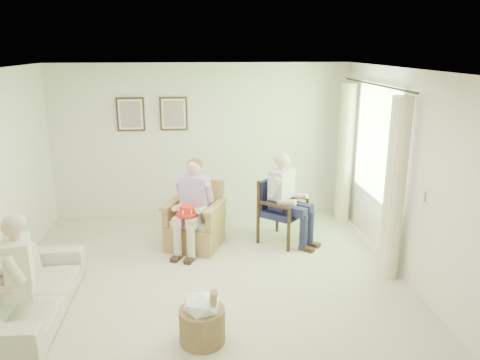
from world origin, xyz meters
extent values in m
plane|color=beige|center=(0.00, 0.00, 0.00)|extent=(5.50, 5.50, 0.00)
cube|color=silver|center=(0.00, 2.75, 1.30)|extent=(5.00, 0.04, 2.60)
cube|color=silver|center=(0.00, -2.75, 1.30)|extent=(5.00, 0.04, 2.60)
cube|color=silver|center=(2.50, 0.00, 1.30)|extent=(0.04, 5.50, 2.60)
cube|color=white|center=(0.00, 0.00, 2.60)|extent=(5.00, 5.50, 0.02)
cube|color=#2D6B23|center=(2.47, 1.20, 1.55)|extent=(0.02, 1.40, 1.50)
cube|color=white|center=(2.46, 1.20, 2.33)|extent=(0.04, 1.52, 0.06)
cube|color=white|center=(2.46, 1.20, 0.77)|extent=(0.04, 1.52, 0.06)
cylinder|color=#382114|center=(2.37, 1.20, 2.35)|extent=(0.03, 2.50, 0.03)
cylinder|color=beige|center=(2.33, 0.22, 1.15)|extent=(0.34, 0.34, 2.30)
cylinder|color=beige|center=(2.33, 2.18, 1.15)|extent=(0.34, 0.34, 2.30)
cube|color=#382114|center=(-1.15, 2.72, 1.78)|extent=(0.45, 0.03, 0.55)
cube|color=silver|center=(-1.15, 2.70, 1.78)|extent=(0.39, 0.01, 0.49)
cube|color=tan|center=(-1.15, 2.69, 1.78)|extent=(0.33, 0.01, 0.43)
cube|color=#382114|center=(-0.45, 2.72, 1.78)|extent=(0.45, 0.03, 0.55)
cube|color=silver|center=(-0.45, 2.70, 1.78)|extent=(0.39, 0.01, 0.49)
cube|color=tan|center=(-0.45, 2.69, 1.78)|extent=(0.33, 0.01, 0.43)
cube|color=tan|center=(-0.15, 1.34, 0.19)|extent=(0.71, 0.69, 0.37)
cube|color=beige|center=(-0.15, 1.31, 0.42)|extent=(0.55, 0.53, 0.09)
cube|color=tan|center=(-0.15, 1.63, 0.67)|extent=(0.66, 0.20, 0.56)
cube|color=tan|center=(-0.47, 1.34, 0.51)|extent=(0.09, 0.64, 0.27)
cube|color=tan|center=(0.18, 1.34, 0.51)|extent=(0.09, 0.64, 0.27)
cylinder|color=black|center=(0.89, 1.16, 0.20)|extent=(0.05, 0.05, 0.41)
cylinder|color=black|center=(1.45, 1.16, 0.20)|extent=(0.05, 0.05, 0.41)
cylinder|color=black|center=(0.89, 1.68, 0.20)|extent=(0.05, 0.05, 0.41)
cylinder|color=black|center=(1.45, 1.68, 0.20)|extent=(0.05, 0.05, 0.41)
cube|color=#191A38|center=(1.17, 1.42, 0.46)|extent=(0.54, 0.52, 0.09)
cube|color=#191A38|center=(1.17, 1.67, 0.71)|extent=(0.50, 0.07, 0.47)
imported|color=beige|center=(-1.95, -0.34, 0.29)|extent=(1.97, 0.77, 0.57)
cube|color=#C1B19B|center=(-0.15, 1.32, 0.57)|extent=(0.40, 0.26, 0.16)
cube|color=#C599D9|center=(-0.15, 1.34, 0.85)|extent=(0.39, 0.24, 0.46)
sphere|color=#DDAD8E|center=(-0.15, 1.33, 1.22)|extent=(0.21, 0.21, 0.21)
ellipsoid|color=brown|center=(-0.15, 1.35, 1.25)|extent=(0.22, 0.22, 0.18)
cube|color=#C1B19B|center=(-0.25, 1.10, 0.52)|extent=(0.14, 0.44, 0.13)
cube|color=#C1B19B|center=(-0.05, 1.10, 0.52)|extent=(0.14, 0.44, 0.13)
cylinder|color=#C1B19B|center=(-0.25, 0.90, 0.27)|extent=(0.12, 0.12, 0.47)
cylinder|color=#C1B19B|center=(-0.05, 0.90, 0.27)|extent=(0.12, 0.12, 0.47)
cube|color=#1D1B3D|center=(1.17, 1.42, 0.61)|extent=(0.40, 0.26, 0.16)
cube|color=silver|center=(1.17, 1.44, 0.89)|extent=(0.39, 0.24, 0.46)
sphere|color=#DDAD8E|center=(1.17, 1.43, 1.26)|extent=(0.21, 0.21, 0.21)
ellipsoid|color=#B7B2AD|center=(1.17, 1.45, 1.29)|extent=(0.22, 0.22, 0.18)
cube|color=#1D1B3D|center=(1.07, 1.20, 0.56)|extent=(0.14, 0.44, 0.13)
cube|color=#1D1B3D|center=(1.27, 1.20, 0.56)|extent=(0.14, 0.44, 0.13)
cylinder|color=#1D1B3D|center=(1.07, 1.00, 0.29)|extent=(0.12, 0.12, 0.51)
cylinder|color=#1D1B3D|center=(1.27, 1.00, 0.29)|extent=(0.12, 0.12, 0.51)
cube|color=beige|center=(-1.95, -0.60, 0.51)|extent=(0.42, 0.26, 0.16)
cube|color=beige|center=(-1.95, -0.58, 0.79)|extent=(0.41, 0.24, 0.46)
sphere|color=#DDAD8E|center=(-1.95, -0.59, 1.16)|extent=(0.21, 0.21, 0.21)
ellipsoid|color=#B7B2AD|center=(-1.95, -0.56, 1.18)|extent=(0.22, 0.22, 0.18)
cube|color=beige|center=(-2.05, -0.82, 0.46)|extent=(0.14, 0.44, 0.13)
cube|color=beige|center=(-1.85, -0.82, 0.46)|extent=(0.14, 0.44, 0.13)
cylinder|color=beige|center=(-1.85, -1.02, 0.23)|extent=(0.12, 0.12, 0.41)
cylinder|color=red|center=(-0.24, 1.06, 0.62)|extent=(0.30, 0.30, 0.04)
cylinder|color=red|center=(-0.24, 1.06, 0.68)|extent=(0.20, 0.20, 0.12)
cube|color=white|center=(-0.14, 1.06, 0.68)|extent=(0.04, 0.01, 0.05)
cube|color=white|center=(-0.19, 1.15, 0.68)|extent=(0.03, 0.04, 0.05)
cube|color=white|center=(-0.30, 1.15, 0.68)|extent=(0.03, 0.04, 0.05)
cube|color=white|center=(-0.35, 1.06, 0.68)|extent=(0.05, 0.01, 0.05)
cube|color=white|center=(-0.30, 0.96, 0.68)|extent=(0.03, 0.04, 0.05)
cube|color=white|center=(-0.19, 0.96, 0.68)|extent=(0.03, 0.04, 0.05)
cylinder|color=tan|center=(-0.09, -0.99, 0.18)|extent=(0.56, 0.56, 0.36)
ellipsoid|color=white|center=(-0.09, -0.99, 0.41)|extent=(0.41, 0.41, 0.25)
cylinder|color=#A57F56|center=(0.01, -1.04, 0.41)|extent=(0.18, 0.33, 0.53)
camera|label=1|loc=(-0.11, -5.08, 2.86)|focal=35.00mm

